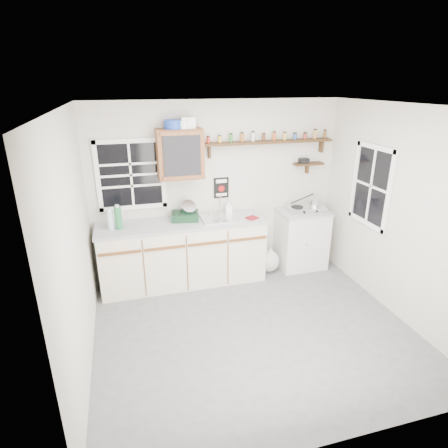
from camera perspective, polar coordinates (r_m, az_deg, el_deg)
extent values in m
cube|color=#515153|center=(4.60, 4.38, -15.55)|extent=(3.60, 3.20, 0.02)
cube|color=white|center=(3.71, 5.50, 17.61)|extent=(3.60, 3.20, 0.02)
cube|color=beige|center=(3.79, -21.80, -3.46)|extent=(0.02, 3.20, 2.50)
cube|color=beige|center=(4.89, 25.22, 1.38)|extent=(0.02, 3.20, 2.50)
cube|color=beige|center=(5.44, -0.99, 5.25)|extent=(3.60, 0.02, 2.50)
cube|color=beige|center=(2.70, 17.00, -13.02)|extent=(3.60, 0.02, 2.50)
cube|color=beige|center=(5.33, -6.20, -4.53)|extent=(2.27, 0.60, 0.88)
cube|color=gray|center=(5.15, -6.40, 0.10)|extent=(2.31, 0.62, 0.04)
cube|color=brown|center=(4.89, -15.60, -4.31)|extent=(0.53, 0.02, 0.03)
cube|color=brown|center=(4.90, -8.97, -3.65)|extent=(0.53, 0.02, 0.03)
cube|color=brown|center=(4.99, -2.49, -2.97)|extent=(0.53, 0.02, 0.03)
cube|color=brown|center=(5.13, 3.69, -2.28)|extent=(0.53, 0.02, 0.03)
cube|color=silver|center=(5.89, 11.65, -2.31)|extent=(0.70, 0.55, 0.88)
cube|color=gray|center=(5.73, 11.97, 1.88)|extent=(0.73, 0.57, 0.03)
cube|color=silver|center=(5.24, -0.64, 0.91)|extent=(0.52, 0.44, 0.03)
cylinder|color=silver|center=(5.36, -0.57, 2.88)|extent=(0.02, 0.02, 0.28)
cylinder|color=silver|center=(5.26, -0.40, 4.03)|extent=(0.02, 0.14, 0.02)
cube|color=#5B2B16|center=(5.05, -6.71, 10.59)|extent=(0.60, 0.30, 0.65)
cube|color=black|center=(4.89, -6.40, 10.27)|extent=(0.48, 0.02, 0.52)
cylinder|color=#1A3AA9|center=(4.99, -7.73, 14.83)|extent=(0.24, 0.24, 0.11)
cube|color=silver|center=(5.01, -5.53, 15.12)|extent=(0.18, 0.15, 0.14)
cylinder|color=silver|center=(4.96, -6.20, 14.80)|extent=(0.12, 0.12, 0.10)
cube|color=black|center=(5.43, 6.84, 12.32)|extent=(1.91, 0.18, 0.04)
cube|color=black|center=(5.23, -2.26, 11.00)|extent=(0.03, 0.10, 0.18)
cube|color=black|center=(5.86, 14.58, 11.44)|extent=(0.03, 0.10, 0.18)
cylinder|color=red|center=(5.16, -2.40, 12.65)|extent=(0.05, 0.05, 0.08)
cylinder|color=black|center=(5.15, -2.41, 13.18)|extent=(0.04, 0.04, 0.02)
cylinder|color=gold|center=(5.20, -0.65, 12.76)|extent=(0.05, 0.05, 0.09)
cylinder|color=black|center=(5.19, -0.65, 13.31)|extent=(0.04, 0.04, 0.02)
cylinder|color=#267226|center=(5.24, 1.07, 12.93)|extent=(0.05, 0.05, 0.10)
cylinder|color=black|center=(5.23, 1.08, 13.58)|extent=(0.04, 0.04, 0.02)
cylinder|color=#99591E|center=(5.28, 2.77, 13.02)|extent=(0.05, 0.05, 0.11)
cylinder|color=black|center=(5.28, 2.78, 13.72)|extent=(0.05, 0.05, 0.02)
cylinder|color=silver|center=(5.34, 4.44, 13.10)|extent=(0.05, 0.05, 0.12)
cylinder|color=black|center=(5.33, 4.46, 13.83)|extent=(0.05, 0.05, 0.02)
cylinder|color=#4C2614|center=(5.39, 6.07, 12.98)|extent=(0.05, 0.05, 0.09)
cylinder|color=black|center=(5.39, 6.09, 13.55)|extent=(0.04, 0.04, 0.02)
cylinder|color=#B24C19|center=(5.45, 7.67, 13.08)|extent=(0.05, 0.05, 0.11)
cylinder|color=black|center=(5.44, 7.70, 13.73)|extent=(0.04, 0.04, 0.02)
cylinder|color=gold|center=(5.52, 9.23, 13.03)|extent=(0.05, 0.05, 0.10)
cylinder|color=black|center=(5.51, 9.26, 13.61)|extent=(0.04, 0.04, 0.02)
cylinder|color=#334C8C|center=(5.58, 10.75, 12.96)|extent=(0.06, 0.06, 0.08)
cylinder|color=black|center=(5.58, 10.79, 13.46)|extent=(0.05, 0.05, 0.02)
cylinder|color=maroon|center=(5.66, 12.24, 12.94)|extent=(0.06, 0.06, 0.08)
cylinder|color=black|center=(5.65, 12.28, 13.43)|extent=(0.05, 0.05, 0.02)
cylinder|color=#BF8C3F|center=(5.73, 13.71, 13.13)|extent=(0.05, 0.05, 0.12)
cylinder|color=black|center=(5.72, 13.77, 13.82)|extent=(0.05, 0.05, 0.02)
cylinder|color=brown|center=(5.81, 15.11, 13.04)|extent=(0.05, 0.05, 0.11)
cylinder|color=black|center=(5.80, 15.17, 13.64)|extent=(0.04, 0.04, 0.02)
cube|color=black|center=(5.78, 12.76, 8.94)|extent=(0.45, 0.15, 0.03)
cube|color=black|center=(5.83, 12.51, 8.26)|extent=(0.03, 0.08, 0.14)
cube|color=black|center=(5.73, 12.08, 9.41)|extent=(0.14, 0.10, 0.07)
cube|color=black|center=(5.42, -0.42, 5.54)|extent=(0.22, 0.01, 0.30)
cube|color=white|center=(5.39, -0.40, 6.54)|extent=(0.16, 0.00, 0.05)
cylinder|color=#A50C0C|center=(5.42, -0.39, 5.41)|extent=(0.09, 0.01, 0.09)
cube|color=white|center=(5.44, -0.39, 4.50)|extent=(0.16, 0.00, 0.04)
cube|color=black|center=(5.18, -13.99, 7.26)|extent=(0.85, 0.02, 0.90)
cube|color=white|center=(5.18, -13.99, 7.26)|extent=(0.93, 0.03, 0.98)
cube|color=black|center=(5.22, 21.55, 5.40)|extent=(0.02, 0.70, 1.00)
cube|color=white|center=(5.22, 21.55, 5.40)|extent=(0.03, 0.78, 1.08)
cylinder|color=silver|center=(5.04, -16.93, 0.60)|extent=(0.08, 0.08, 0.25)
cylinder|color=silver|center=(4.99, -17.09, 2.12)|extent=(0.05, 0.05, 0.03)
cylinder|color=#256F3C|center=(5.01, -15.81, 0.88)|extent=(0.09, 0.09, 0.30)
cylinder|color=silver|center=(4.96, -15.99, 2.65)|extent=(0.05, 0.05, 0.03)
cube|color=black|center=(5.20, -5.94, 1.21)|extent=(0.41, 0.34, 0.11)
cylinder|color=silver|center=(5.17, -5.48, 2.42)|extent=(0.24, 0.26, 0.22)
imported|color=white|center=(5.42, 0.71, 2.64)|extent=(0.10, 0.11, 0.20)
cube|color=maroon|center=(5.25, 4.31, 0.94)|extent=(0.19, 0.18, 0.02)
cube|color=silver|center=(5.71, 12.35, 2.31)|extent=(0.58, 0.34, 0.07)
cylinder|color=black|center=(5.63, 11.13, 2.59)|extent=(0.17, 0.17, 0.01)
cylinder|color=black|center=(5.76, 13.61, 2.80)|extent=(0.17, 0.17, 0.01)
cylinder|color=silver|center=(5.75, 13.66, 3.25)|extent=(0.17, 0.17, 0.11)
cylinder|color=black|center=(5.73, 11.79, 3.79)|extent=(0.33, 0.11, 0.17)
ellipsoid|color=beige|center=(5.73, 6.87, -5.61)|extent=(0.37, 0.33, 0.38)
cone|color=beige|center=(5.66, 7.13, -4.00)|extent=(0.10, 0.10, 0.10)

